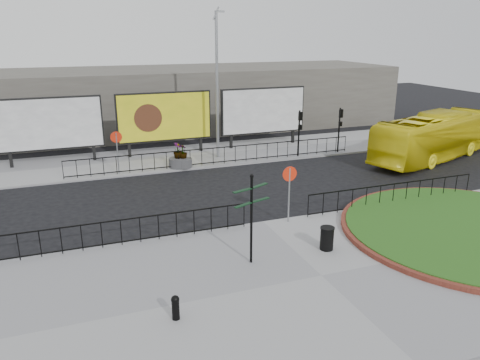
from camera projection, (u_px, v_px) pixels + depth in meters
name	position (u px, v px, depth m)	size (l,w,h in m)	color
ground	(263.00, 224.00, 20.21)	(90.00, 90.00, 0.00)	black
pavement_near	(321.00, 277.00, 15.73)	(30.00, 10.00, 0.12)	gray
pavement_far	(192.00, 156.00, 30.91)	(44.00, 6.00, 0.12)	gray
brick_edge	(471.00, 230.00, 19.07)	(10.40, 10.40, 0.18)	brown
grass_lawn	(471.00, 230.00, 19.06)	(10.00, 10.00, 0.22)	#264C14
railing_near_left	(121.00, 232.00, 17.75)	(10.00, 0.10, 1.10)	black
railing_near_right	(393.00, 194.00, 21.90)	(9.00, 0.10, 1.10)	black
railing_far	(219.00, 156.00, 28.64)	(18.00, 0.10, 1.10)	black
speed_sign_far	(117.00, 143.00, 26.36)	(0.64, 0.07, 2.47)	gray
speed_sign_near	(289.00, 182.00, 19.61)	(0.64, 0.07, 2.47)	gray
billboard_left	(50.00, 124.00, 28.18)	(6.20, 0.31, 4.10)	black
billboard_mid	(165.00, 117.00, 30.50)	(6.20, 0.31, 4.10)	black
billboard_right	(263.00, 111.00, 32.83)	(6.20, 0.31, 4.10)	black
lamp_post	(217.00, 84.00, 29.06)	(0.74, 0.18, 9.23)	gray
signal_pole_a	(300.00, 126.00, 30.07)	(0.22, 0.26, 3.00)	black
signal_pole_b	(340.00, 123.00, 31.06)	(0.22, 0.26, 3.00)	black
building_backdrop	(160.00, 99.00, 39.09)	(40.00, 10.00, 5.00)	#605C54
fingerpost_sign	(251.00, 210.00, 16.02)	(1.50, 0.76, 3.28)	black
bollard	(176.00, 306.00, 13.22)	(0.24, 0.24, 0.75)	black
litter_bin	(327.00, 238.00, 17.47)	(0.54, 0.54, 0.89)	black
bus	(434.00, 137.00, 29.89)	(2.50, 10.69, 2.98)	yellow
planter_a	(178.00, 159.00, 28.02)	(1.10, 1.10, 1.51)	#4C4C4F
planter_b	(183.00, 160.00, 28.03)	(1.03, 1.03, 1.41)	#4C4C4F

